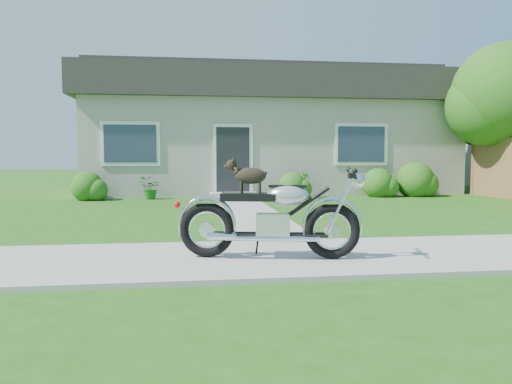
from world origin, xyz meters
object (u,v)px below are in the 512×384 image
house (266,130)px  tree_far (497,104)px  tree_near (509,98)px  motorcycle_with_dog (272,215)px  potted_plant_left (149,188)px  potted_plant_right (305,184)px

house → tree_far: bearing=-11.3°
tree_near → motorcycle_with_dog: 11.84m
tree_far → potted_plant_left: size_ratio=7.38×
tree_far → motorcycle_with_dog: size_ratio=2.16×
tree_far → potted_plant_left: tree_far is taller
potted_plant_left → tree_far: bearing=8.9°
tree_near → potted_plant_right: (-6.00, 0.77, -2.55)m
tree_near → tree_far: tree_far is taller
tree_near → house: bearing=147.5°
tree_far → potted_plant_left: bearing=-171.1°
house → tree_near: size_ratio=2.74×
potted_plant_right → tree_far: bearing=14.2°
house → tree_near: tree_near is taller
house → potted_plant_left: (-3.94, -3.44, -1.84)m
potted_plant_left → motorcycle_with_dog: size_ratio=0.29×
tree_far → potted_plant_right: tree_far is taller
potted_plant_right → motorcycle_with_dog: size_ratio=0.36×
house → tree_near: bearing=-32.5°
tree_near → potted_plant_left: bearing=175.8°
house → tree_far: (7.97, -1.59, 0.89)m
potted_plant_right → motorcycle_with_dog: 9.05m
tree_far → potted_plant_right: (-7.36, -1.86, -2.65)m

